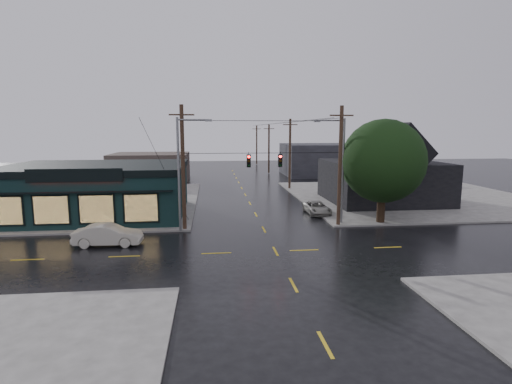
{
  "coord_description": "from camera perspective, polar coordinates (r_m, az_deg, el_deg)",
  "views": [
    {
      "loc": [
        -4.25,
        -25.89,
        8.2
      ],
      "look_at": [
        -0.85,
        4.25,
        3.44
      ],
      "focal_mm": 28.0,
      "sensor_mm": 36.0,
      "label": 1
    }
  ],
  "objects": [
    {
      "name": "streetlight_ne",
      "position": [
        35.89,
        12.05,
        -4.49
      ],
      "size": [
        5.4,
        0.3,
        9.15
      ],
      "primitive_type": null,
      "color": "slate",
      "rests_on": "ground"
    },
    {
      "name": "utility_pole_ne",
      "position": [
        35.09,
        11.64,
        -4.78
      ],
      "size": [
        2.0,
        0.32,
        10.15
      ],
      "primitive_type": null,
      "color": "black",
      "rests_on": "ground"
    },
    {
      "name": "suv_silver",
      "position": [
        39.56,
        8.72,
        -2.25
      ],
      "size": [
        2.09,
        4.4,
        1.21
      ],
      "primitive_type": "imported",
      "rotation": [
        0.0,
        0.0,
        0.02
      ],
      "color": "gray",
      "rests_on": "ground"
    },
    {
      "name": "utility_pole_far_b",
      "position": [
        75.11,
        1.83,
        2.64
      ],
      "size": [
        2.0,
        0.32,
        9.15
      ],
      "primitive_type": null,
      "color": "black",
      "rests_on": "ground"
    },
    {
      "name": "span_signal_assembly",
      "position": [
        32.77,
        1.21,
        4.54
      ],
      "size": [
        13.0,
        0.48,
        1.23
      ],
      "color": "black",
      "rests_on": "ground"
    },
    {
      "name": "streetlight_nw",
      "position": [
        32.83,
        -10.73,
        -5.7
      ],
      "size": [
        5.4,
        0.3,
        9.15
      ],
      "primitive_type": null,
      "color": "slate",
      "rests_on": "ground"
    },
    {
      "name": "ne_building",
      "position": [
        47.16,
        17.73,
        3.96
      ],
      "size": [
        12.6,
        11.6,
        8.75
      ],
      "color": "black",
      "rests_on": "ground"
    },
    {
      "name": "pizza_shop",
      "position": [
        40.68,
        -21.69,
        0.31
      ],
      "size": [
        16.3,
        12.34,
        4.9
      ],
      "color": "black",
      "rests_on": "ground"
    },
    {
      "name": "sidewalk_nw",
      "position": [
        49.19,
        -25.01,
        -1.44
      ],
      "size": [
        28.0,
        28.0,
        0.15
      ],
      "primitive_type": "cube",
      "color": "#615F5A",
      "rests_on": "ground"
    },
    {
      "name": "bg_building_west",
      "position": [
        66.87,
        -14.82,
        3.47
      ],
      "size": [
        12.0,
        10.0,
        4.4
      ],
      "primitive_type": "cube",
      "color": "#3C322B",
      "rests_on": "ground"
    },
    {
      "name": "ground_plane",
      "position": [
        27.48,
        2.79,
        -8.45
      ],
      "size": [
        160.0,
        160.0,
        0.0
      ],
      "primitive_type": "plane",
      "color": "black"
    },
    {
      "name": "sedan_cream",
      "position": [
        30.45,
        -20.4,
        -5.76
      ],
      "size": [
        4.75,
        1.76,
        1.55
      ],
      "primitive_type": "imported",
      "rotation": [
        0.0,
        0.0,
        1.55
      ],
      "color": "beige",
      "rests_on": "ground"
    },
    {
      "name": "sidewalk_ne",
      "position": [
        52.53,
        21.15,
        -0.59
      ],
      "size": [
        28.0,
        28.0,
        0.15
      ],
      "primitive_type": "cube",
      "color": "#615F5A",
      "rests_on": "ground"
    },
    {
      "name": "utility_pole_far_c",
      "position": [
        94.85,
        0.1,
        3.96
      ],
      "size": [
        2.0,
        0.32,
        9.15
      ],
      "primitive_type": null,
      "color": "black",
      "rests_on": "ground"
    },
    {
      "name": "corner_tree",
      "position": [
        36.14,
        17.72,
        4.22
      ],
      "size": [
        7.21,
        7.21,
        8.98
      ],
      "color": "black",
      "rests_on": "ground"
    },
    {
      "name": "bg_building_east",
      "position": [
        73.92,
        9.51,
        4.6
      ],
      "size": [
        14.0,
        12.0,
        5.6
      ],
      "primitive_type": "cube",
      "color": "#25252A",
      "rests_on": "ground"
    },
    {
      "name": "utility_pole_far_a",
      "position": [
        55.56,
        4.8,
        0.4
      ],
      "size": [
        2.0,
        0.32,
        9.65
      ],
      "primitive_type": null,
      "color": "black",
      "rests_on": "ground"
    },
    {
      "name": "utility_pole_nw",
      "position": [
        33.48,
        -10.13,
        -5.4
      ],
      "size": [
        2.0,
        0.32,
        10.15
      ],
      "primitive_type": null,
      "color": "black",
      "rests_on": "ground"
    }
  ]
}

